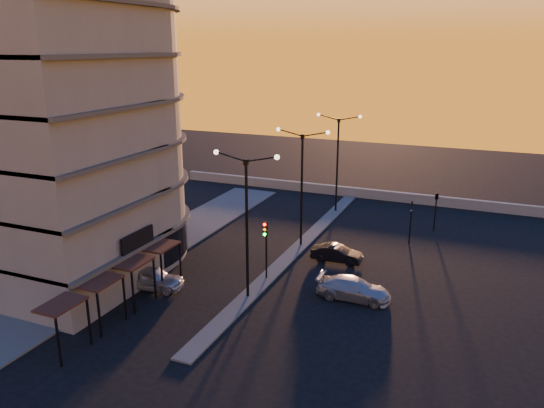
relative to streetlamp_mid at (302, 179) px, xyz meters
The scene contains 14 objects.
ground 11.46m from the streetlamp_mid, 90.00° to the right, with size 120.00×120.00×0.00m, color black.
sidewalk_west 13.30m from the streetlamp_mid, 150.26° to the right, with size 5.00×40.00×0.12m, color #4A4A48.
median 5.53m from the streetlamp_mid, 90.00° to the left, with size 1.20×36.00×0.12m, color #4A4A48.
parapet 16.91m from the streetlamp_mid, 82.87° to the left, with size 44.00×0.50×1.00m, color slate.
building 18.31m from the streetlamp_mid, 144.54° to the right, with size 14.35×17.08×25.00m.
streetlamp_near 10.00m from the streetlamp_mid, 90.00° to the right, with size 4.32×0.32×9.51m.
streetlamp_mid is the anchor object (origin of this frame).
streetlamp_far 10.00m from the streetlamp_mid, 90.00° to the left, with size 4.32×0.32×9.51m.
traffic_light_main 7.62m from the streetlamp_mid, 90.00° to the right, with size 0.28×0.44×4.25m.
signal_east_a 9.67m from the streetlamp_mid, 26.57° to the left, with size 0.13×0.16×3.60m.
signal_east_b 12.67m from the streetlamp_mid, 40.10° to the left, with size 0.42×1.99×3.60m.
car_hatchback 13.90m from the streetlamp_mid, 119.93° to the right, with size 1.75×4.34×1.48m, color #B8BAC0.
car_sedan 6.45m from the streetlamp_mid, 29.46° to the right, with size 1.32×3.79×1.25m, color black.
car_wagon 10.96m from the streetlamp_mid, 49.96° to the right, with size 1.92×4.72×1.37m, color #9EA0A5.
Camera 1 is at (13.48, -27.93, 15.53)m, focal length 35.00 mm.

